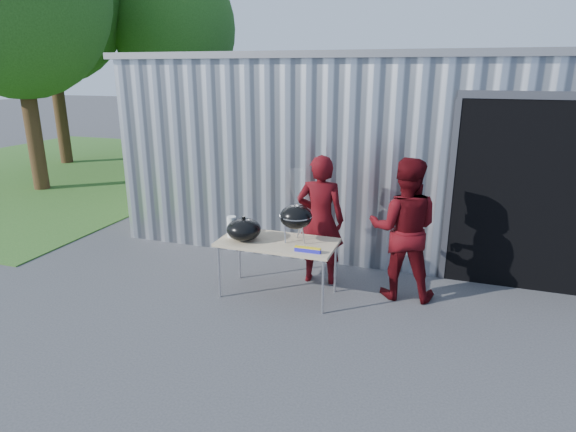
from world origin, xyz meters
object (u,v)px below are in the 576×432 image
at_px(person_cook, 320,220).
at_px(kettle_grill, 296,210).
at_px(folding_table, 278,244).
at_px(person_bystander, 404,229).

bearing_deg(person_cook, kettle_grill, 65.99).
height_order(folding_table, kettle_grill, kettle_grill).
distance_m(person_cook, person_bystander, 1.12).
distance_m(folding_table, person_cook, 0.74).
distance_m(folding_table, person_bystander, 1.61).
relative_size(kettle_grill, person_cook, 0.52).
bearing_deg(kettle_grill, folding_table, -165.69).
xyz_separation_m(folding_table, person_bystander, (1.51, 0.51, 0.21)).
distance_m(kettle_grill, person_bystander, 1.39).
bearing_deg(person_bystander, kettle_grill, 14.92).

